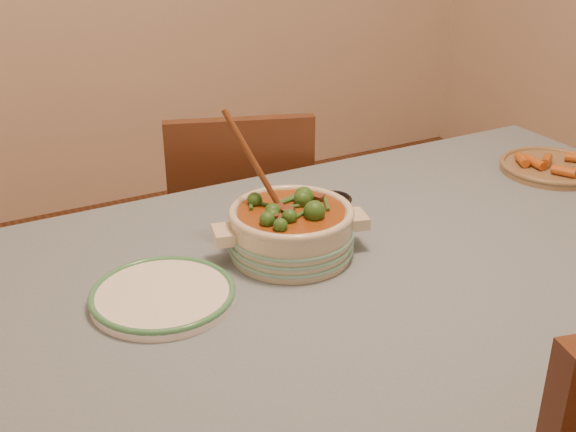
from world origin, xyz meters
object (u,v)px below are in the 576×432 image
Objects in this scene: fried_plate at (552,166)px; chair_far at (239,228)px; stew_casserole at (291,226)px; white_plate at (163,295)px; dining_table at (396,298)px; condiment_bowl at (333,206)px.

chair_far reaches higher than fried_plate.
stew_casserole reaches higher than white_plate.
chair_far is (0.46, 0.68, -0.27)m from white_plate.
dining_table is 0.68m from fried_plate.
chair_far is (0.17, 0.64, -0.32)m from stew_casserole.
fried_plate reaches higher than white_plate.
fried_plate is (0.64, 0.20, 0.11)m from dining_table.
stew_casserole is 2.91× the size of condiment_bowl.
fried_plate is at bearing 158.50° from chair_far.
fried_plate is at bearing 6.31° from white_plate.
chair_far is at bearing 56.08° from white_plate.
condiment_bowl reaches higher than white_plate.
stew_casserole is 0.37× the size of chair_far.
stew_casserole is 0.73m from chair_far.
condiment_bowl is at bearing 92.56° from dining_table.
stew_casserole is at bearing 9.00° from white_plate.
chair_far reaches higher than condiment_bowl.
white_plate is 0.87m from chair_far.
chair_far is at bearing 139.49° from fried_plate.
fried_plate reaches higher than dining_table.
condiment_bowl is 0.59m from chair_far.
chair_far is at bearing 91.25° from dining_table.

